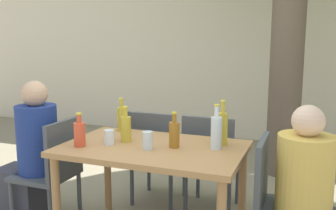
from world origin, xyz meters
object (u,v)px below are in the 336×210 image
person_seated_1 (318,204)px  drinking_glass_1 (147,140)px  amber_bottle_1 (174,134)px  patio_chair_1 (278,199)px  oil_cruet_0 (122,118)px  person_seated_0 (30,159)px  water_bottle_2 (216,132)px  oil_cruet_3 (126,128)px  patio_chair_3 (210,159)px  drinking_glass_0 (109,137)px  oil_cruet_5 (223,128)px  drinking_glass_2 (110,135)px  soda_bottle_4 (80,133)px  patio_chair_0 (54,166)px  patio_chair_2 (155,153)px  dining_table_front (153,158)px

person_seated_1 → drinking_glass_1: bearing=94.6°
person_seated_1 → amber_bottle_1: size_ratio=4.39×
patio_chair_1 → oil_cruet_0: oil_cruet_0 is taller
person_seated_0 → water_bottle_2: person_seated_0 is taller
water_bottle_2 → oil_cruet_3: size_ratio=1.19×
patio_chair_3 → oil_cruet_3: size_ratio=3.32×
drinking_glass_0 → patio_chair_3: bearing=51.8°
patio_chair_1 → person_seated_0: size_ratio=0.74×
amber_bottle_1 → oil_cruet_0: bearing=151.7°
oil_cruet_0 → drinking_glass_0: size_ratio=2.55×
person_seated_1 → drinking_glass_0: bearing=93.2°
oil_cruet_5 → drinking_glass_2: 0.84m
soda_bottle_4 → patio_chair_0: bearing=154.0°
patio_chair_3 → patio_chair_2: bearing=0.0°
dining_table_front → drinking_glass_0: drinking_glass_0 is taller
water_bottle_2 → drinking_glass_1: (-0.44, -0.18, -0.06)m
drinking_glass_1 → patio_chair_3: bearing=70.4°
oil_cruet_3 → patio_chair_1: bearing=-2.1°
oil_cruet_0 → amber_bottle_1: 0.66m
oil_cruet_0 → drinking_glass_1: (0.43, -0.43, -0.04)m
water_bottle_2 → oil_cruet_5: (0.02, 0.13, 0.00)m
patio_chair_1 → water_bottle_2: 0.59m
oil_cruet_5 → drinking_glass_2: size_ratio=3.94×
patio_chair_0 → oil_cruet_5: oil_cruet_5 is taller
dining_table_front → person_seated_0: bearing=-180.0°
patio_chair_2 → oil_cruet_3: 0.71m
person_seated_0 → amber_bottle_1: (1.27, 0.02, 0.33)m
dining_table_front → amber_bottle_1: (0.15, 0.02, 0.19)m
person_seated_1 → soda_bottle_4: 1.65m
person_seated_1 → oil_cruet_5: size_ratio=3.43×
dining_table_front → water_bottle_2: 0.50m
dining_table_front → drinking_glass_0: 0.35m
patio_chair_2 → amber_bottle_1: (0.41, -0.62, 0.36)m
oil_cruet_0 → drinking_glass_2: bearing=-77.8°
patio_chair_3 → drinking_glass_0: size_ratio=8.09×
soda_bottle_4 → oil_cruet_5: bearing=23.6°
patio_chair_3 → drinking_glass_0: patio_chair_3 is taller
dining_table_front → patio_chair_3: bearing=68.1°
dining_table_front → drinking_glass_0: (-0.31, -0.08, 0.15)m
drinking_glass_1 → person_seated_1: bearing=4.6°
drinking_glass_0 → person_seated_0: bearing=174.4°
person_seated_0 → patio_chair_1: bearing=90.0°
patio_chair_2 → drinking_glass_1: 0.84m
amber_bottle_1 → drinking_glass_2: 0.52m
oil_cruet_3 → patio_chair_3: bearing=50.6°
patio_chair_3 → oil_cruet_5: (0.20, -0.43, 0.39)m
patio_chair_0 → patio_chair_3: size_ratio=1.00×
patio_chair_3 → amber_bottle_1: size_ratio=3.46×
soda_bottle_4 → person_seated_0: bearing=163.0°
patio_chair_2 → patio_chair_0: bearing=46.1°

